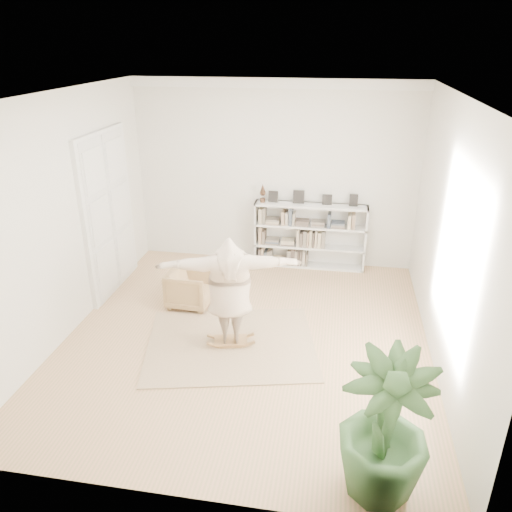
{
  "coord_description": "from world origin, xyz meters",
  "views": [
    {
      "loc": [
        1.25,
        -6.46,
        4.27
      ],
      "look_at": [
        0.08,
        0.4,
        1.21
      ],
      "focal_mm": 35.0,
      "sensor_mm": 36.0,
      "label": 1
    }
  ],
  "objects_px": {
    "rocker_board": "(231,341)",
    "houseplant": "(385,427)",
    "person": "(230,289)",
    "bookshelf": "(309,236)",
    "armchair": "(191,287)"
  },
  "relations": [
    {
      "from": "rocker_board",
      "to": "person",
      "type": "xyz_separation_m",
      "value": [
        0.0,
        0.0,
        0.89
      ]
    },
    {
      "from": "person",
      "to": "armchair",
      "type": "bearing_deg",
      "value": -62.19
    },
    {
      "from": "person",
      "to": "rocker_board",
      "type": "bearing_deg",
      "value": 32.26
    },
    {
      "from": "rocker_board",
      "to": "houseplant",
      "type": "bearing_deg",
      "value": -61.18
    },
    {
      "from": "bookshelf",
      "to": "armchair",
      "type": "height_order",
      "value": "bookshelf"
    },
    {
      "from": "bookshelf",
      "to": "rocker_board",
      "type": "height_order",
      "value": "bookshelf"
    },
    {
      "from": "bookshelf",
      "to": "rocker_board",
      "type": "bearing_deg",
      "value": -107.07
    },
    {
      "from": "bookshelf",
      "to": "armchair",
      "type": "bearing_deg",
      "value": -133.69
    },
    {
      "from": "armchair",
      "to": "rocker_board",
      "type": "relative_size",
      "value": 1.34
    },
    {
      "from": "bookshelf",
      "to": "person",
      "type": "xyz_separation_m",
      "value": [
        -0.94,
        -3.06,
        0.32
      ]
    },
    {
      "from": "bookshelf",
      "to": "houseplant",
      "type": "bearing_deg",
      "value": -78.36
    },
    {
      "from": "bookshelf",
      "to": "armchair",
      "type": "distance_m",
      "value": 2.73
    },
    {
      "from": "armchair",
      "to": "person",
      "type": "xyz_separation_m",
      "value": [
        0.94,
        -1.1,
        0.62
      ]
    },
    {
      "from": "person",
      "to": "houseplant",
      "type": "bearing_deg",
      "value": 118.82
    },
    {
      "from": "person",
      "to": "houseplant",
      "type": "xyz_separation_m",
      "value": [
        2.04,
        -2.31,
        -0.15
      ]
    }
  ]
}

